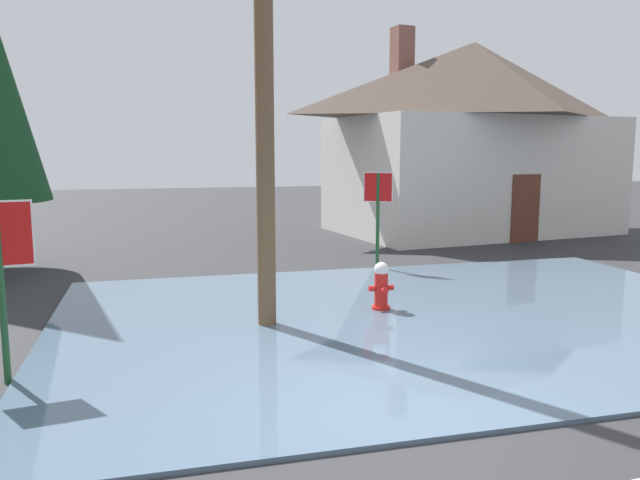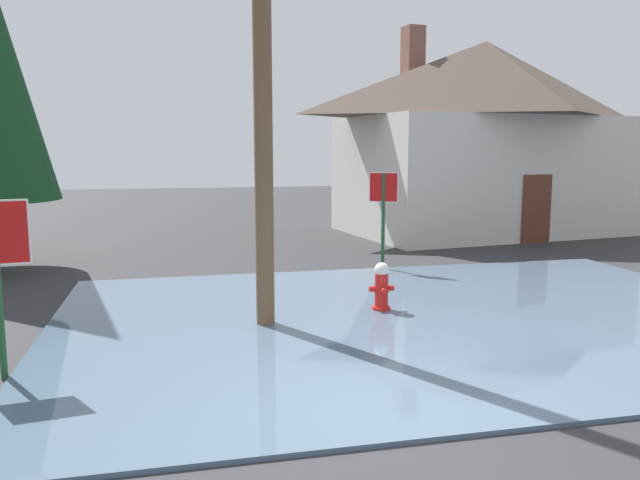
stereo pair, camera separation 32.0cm
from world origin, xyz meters
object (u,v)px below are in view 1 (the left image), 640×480
(fire_hydrant, at_px, (381,288))
(utility_pole, at_px, (263,5))
(stop_sign_far, at_px, (378,201))
(house, at_px, (472,135))

(fire_hydrant, bearing_deg, utility_pole, -168.54)
(stop_sign_far, bearing_deg, house, 47.01)
(stop_sign_far, distance_m, house, 8.02)
(fire_hydrant, bearing_deg, stop_sign_far, 71.02)
(utility_pole, height_order, stop_sign_far, utility_pole)
(fire_hydrant, relative_size, stop_sign_far, 0.38)
(utility_pole, relative_size, house, 0.93)
(utility_pole, bearing_deg, house, 48.34)
(stop_sign_far, xyz_separation_m, house, (5.35, 5.74, 1.63))
(fire_hydrant, xyz_separation_m, stop_sign_far, (1.19, 3.47, 1.15))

